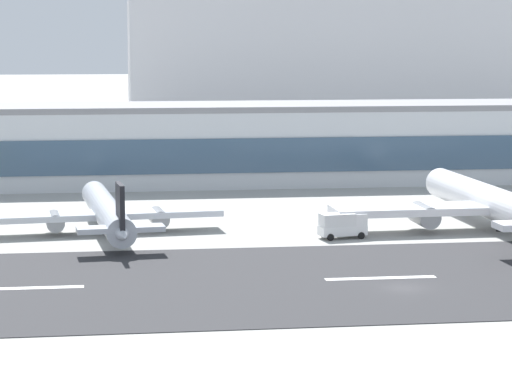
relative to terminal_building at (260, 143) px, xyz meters
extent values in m
plane|color=#9E9E99|center=(2.97, -87.03, -6.98)|extent=(1400.00, 1400.00, 0.00)
cube|color=#2D2D30|center=(2.97, -82.13, -6.94)|extent=(800.00, 38.49, 0.08)
cube|color=white|center=(-35.49, -82.13, -6.89)|extent=(12.00, 1.20, 0.01)
cube|color=white|center=(1.73, -82.13, -6.89)|extent=(12.00, 1.20, 0.01)
cube|color=silver|center=(0.00, 0.06, -0.50)|extent=(170.21, 20.24, 12.95)
cube|color=#38516B|center=(0.00, -10.21, -1.15)|extent=(165.10, 0.30, 5.83)
cube|color=gray|center=(0.00, 0.06, 6.47)|extent=(171.91, 20.44, 1.00)
cube|color=#BCBCC1|center=(38.91, 103.37, 12.82)|extent=(119.54, 28.43, 39.58)
cylinder|color=silver|center=(-27.13, -48.80, -4.20)|extent=(7.13, 35.97, 3.58)
sphere|color=silver|center=(-28.91, -30.99, -4.20)|extent=(3.40, 3.40, 3.40)
cone|color=silver|center=(-25.34, -66.61, -4.20)|extent=(3.85, 6.73, 3.22)
cube|color=silver|center=(-27.06, -49.51, -4.56)|extent=(30.59, 8.35, 0.79)
cylinder|color=gray|center=(-20.30, -48.83, -5.19)|extent=(2.81, 5.22, 2.33)
cylinder|color=gray|center=(-33.82, -50.19, -5.19)|extent=(2.81, 5.22, 2.33)
cube|color=silver|center=(-25.49, -65.18, -3.84)|extent=(10.51, 3.96, 0.63)
cube|color=black|center=(-25.49, -65.18, -1.34)|extent=(1.05, 4.87, 5.73)
cylinder|color=black|center=(-26.95, -50.58, -6.48)|extent=(0.64, 0.64, 0.98)
cylinder|color=white|center=(24.36, -52.98, -3.54)|extent=(5.96, 44.51, 4.44)
sphere|color=white|center=(23.59, -30.80, -3.54)|extent=(4.22, 4.22, 4.22)
cube|color=white|center=(24.39, -53.86, -3.98)|extent=(44.70, 8.18, 0.98)
cylinder|color=gray|center=(14.38, -54.21, -4.76)|extent=(3.10, 6.31, 2.88)
cylinder|color=black|center=(24.43, -55.19, -6.37)|extent=(0.80, 0.80, 1.22)
cube|color=white|center=(2.74, -57.72, -5.93)|extent=(6.32, 3.39, 1.20)
cube|color=silver|center=(2.03, -57.84, -4.53)|extent=(4.65, 3.01, 1.60)
cube|color=white|center=(4.86, -57.35, -4.58)|extent=(2.03, 2.46, 1.50)
cylinder|color=black|center=(5.01, -58.54, -6.53)|extent=(0.93, 0.43, 0.90)
cylinder|color=black|center=(4.60, -56.18, -6.53)|extent=(0.93, 0.43, 0.90)
cylinder|color=black|center=(0.87, -59.26, -6.53)|extent=(0.93, 0.43, 0.90)
cylinder|color=black|center=(0.46, -56.90, -6.53)|extent=(0.93, 0.43, 0.90)
camera|label=1|loc=(-26.81, -196.51, 18.39)|focal=78.92mm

